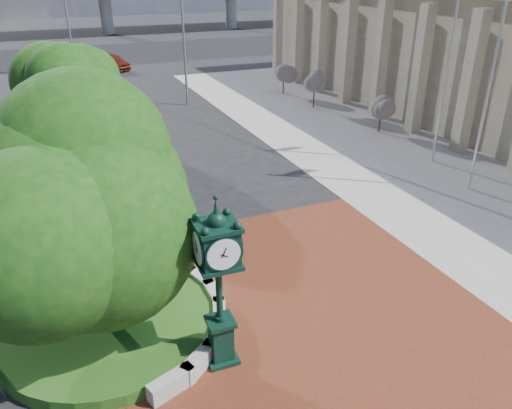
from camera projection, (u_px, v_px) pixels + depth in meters
The scene contains 16 objects.
ground at pixel (266, 290), 16.23m from camera, with size 200.00×200.00×0.00m, color black.
plaza at pixel (280, 307), 15.39m from camera, with size 12.00×12.00×0.04m, color maroon.
sidewalk at pixel (440, 140), 30.16m from camera, with size 20.00×50.00×0.04m, color #9E9B93.
planter_wall at pixel (185, 304), 15.16m from camera, with size 2.96×6.77×0.54m.
grass_bed at pixel (108, 325), 14.38m from camera, with size 6.10×6.10×0.40m, color #134112.
tree_planter at pixel (91, 216), 12.85m from camera, with size 5.20×5.20×6.33m.
tree_street at pixel (73, 88), 28.33m from camera, with size 4.40×4.40×5.45m.
post_clock at pixel (219, 278), 12.25m from camera, with size 1.03×1.03×4.79m.
parked_car at pixel (113, 62), 49.94m from camera, with size 1.84×4.58×1.56m, color #601C0D.
flagpole_a at pixel (492, 72), 21.15m from camera, with size 1.66×0.22×10.65m.
flagpole_b at pixel (448, 61), 24.54m from camera, with size 1.62×0.18×10.33m.
street_lamp_near at pixel (186, 28), 35.40m from camera, with size 2.07×0.73×9.38m.
street_lamp_far at pixel (69, 11), 44.85m from camera, with size 2.15×0.85×9.85m.
shrub_near at pixel (381, 107), 30.84m from camera, with size 1.20×1.20×2.20m.
shrub_mid at pixel (314, 86), 36.18m from camera, with size 1.20×1.20×2.20m.
shrub_far at pixel (284, 74), 40.27m from camera, with size 1.20×1.20×2.20m.
Camera 1 is at (-5.57, -12.20, 9.58)m, focal length 35.00 mm.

